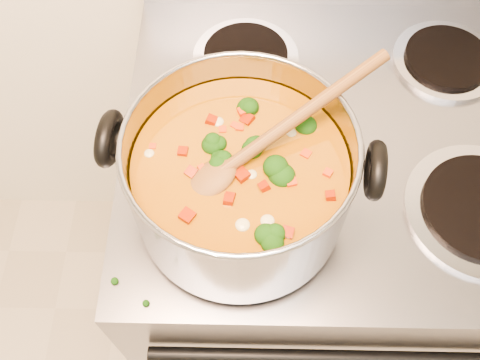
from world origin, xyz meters
TOP-DOWN VIEW (x-y plane):
  - electric_range at (0.00, 1.16)m, footprint 0.73×0.67m
  - stockpot at (-0.18, 1.01)m, footprint 0.36×0.29m
  - wooden_spoon at (-0.16, 1.02)m, footprint 0.27×0.20m
  - cooktop_crumbs at (-0.27, 0.93)m, footprint 0.30×0.29m

SIDE VIEW (x-z plane):
  - electric_range at x=0.00m, z-range -0.07..1.01m
  - cooktop_crumbs at x=-0.27m, z-range 0.92..0.93m
  - stockpot at x=-0.18m, z-range 0.92..1.10m
  - wooden_spoon at x=-0.16m, z-range 1.02..1.12m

